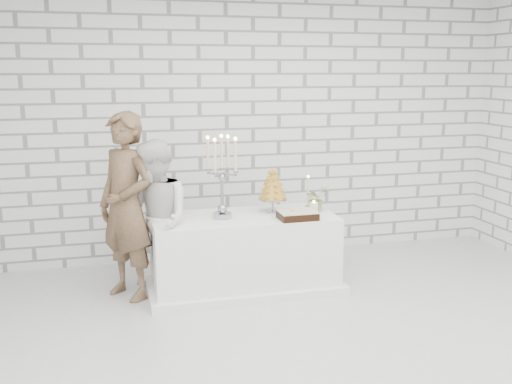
# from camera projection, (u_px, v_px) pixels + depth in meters

# --- Properties ---
(ground) EXTENTS (6.00, 5.00, 0.01)m
(ground) POSITION_uv_depth(u_px,v_px,m) (330.00, 345.00, 4.68)
(ground) COLOR silver
(ground) RESTS_ON ground
(wall_back) EXTENTS (6.00, 0.01, 3.00)m
(wall_back) POSITION_uv_depth(u_px,v_px,m) (253.00, 129.00, 6.75)
(wall_back) COLOR white
(wall_back) RESTS_ON ground
(cake_table) EXTENTS (1.80, 0.80, 0.75)m
(cake_table) POSITION_uv_depth(u_px,v_px,m) (244.00, 252.00, 5.84)
(cake_table) COLOR white
(cake_table) RESTS_ON ground
(groom) EXTENTS (0.74, 0.78, 1.79)m
(groom) POSITION_uv_depth(u_px,v_px,m) (126.00, 207.00, 5.53)
(groom) COLOR brown
(groom) RESTS_ON ground
(bride) EXTENTS (0.79, 0.89, 1.53)m
(bride) POSITION_uv_depth(u_px,v_px,m) (156.00, 221.00, 5.51)
(bride) COLOR white
(bride) RESTS_ON ground
(candelabra) EXTENTS (0.38, 0.38, 0.82)m
(candelabra) POSITION_uv_depth(u_px,v_px,m) (222.00, 177.00, 5.60)
(candelabra) COLOR #93939C
(candelabra) RESTS_ON cake_table
(croquembouche) EXTENTS (0.34, 0.34, 0.45)m
(croquembouche) POSITION_uv_depth(u_px,v_px,m) (273.00, 190.00, 5.88)
(croquembouche) COLOR olive
(croquembouche) RESTS_ON cake_table
(chocolate_cake) EXTENTS (0.36, 0.26, 0.08)m
(chocolate_cake) POSITION_uv_depth(u_px,v_px,m) (297.00, 215.00, 5.64)
(chocolate_cake) COLOR black
(chocolate_cake) RESTS_ON cake_table
(pillar_candle) EXTENTS (0.09, 0.09, 0.12)m
(pillar_candle) POSITION_uv_depth(u_px,v_px,m) (314.00, 208.00, 5.82)
(pillar_candle) COLOR white
(pillar_candle) RESTS_ON cake_table
(extra_taper) EXTENTS (0.07, 0.07, 0.32)m
(extra_taper) POSITION_uv_depth(u_px,v_px,m) (308.00, 192.00, 6.10)
(extra_taper) COLOR beige
(extra_taper) RESTS_ON cake_table
(flowers) EXTENTS (0.29, 0.27, 0.26)m
(flowers) POSITION_uv_depth(u_px,v_px,m) (316.00, 198.00, 5.96)
(flowers) COLOR #456B2D
(flowers) RESTS_ON cake_table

